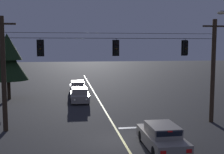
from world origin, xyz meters
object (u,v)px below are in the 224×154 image
object	(u,v)px
traffic_light_leftmost	(40,48)
car_oncoming_trailing	(78,87)
car_oncoming_lead	(79,95)
tree_verge_near	(8,59)
traffic_light_centre	(185,48)
car_waiting_near_lane	(162,137)
traffic_light_left_inner	(116,48)

from	to	relation	value
traffic_light_leftmost	car_oncoming_trailing	world-z (taller)	traffic_light_leftmost
traffic_light_leftmost	car_oncoming_lead	distance (m)	11.19
car_oncoming_lead	car_oncoming_trailing	bearing A→B (deg)	89.85
traffic_light_leftmost	car_oncoming_lead	world-z (taller)	traffic_light_leftmost
traffic_light_leftmost	tree_verge_near	xyz separation A→B (m)	(-4.43, 11.99, -1.24)
traffic_light_centre	car_oncoming_lead	world-z (taller)	traffic_light_centre
traffic_light_leftmost	car_waiting_near_lane	distance (m)	9.68
car_oncoming_lead	car_oncoming_trailing	xyz separation A→B (m)	(0.02, 5.69, 0.00)
traffic_light_centre	car_oncoming_trailing	distance (m)	17.61
traffic_light_left_inner	car_oncoming_lead	xyz separation A→B (m)	(-2.16, 9.63, -4.88)
tree_verge_near	car_oncoming_lead	bearing A→B (deg)	-17.69
car_oncoming_lead	traffic_light_left_inner	bearing A→B (deg)	-77.36
car_oncoming_trailing	tree_verge_near	bearing A→B (deg)	-155.70
car_oncoming_trailing	tree_verge_near	xyz separation A→B (m)	(-7.40, -3.34, 3.64)
car_waiting_near_lane	car_oncoming_lead	xyz separation A→B (m)	(-3.88, 14.46, -0.00)
traffic_light_left_inner	car_oncoming_lead	world-z (taller)	traffic_light_left_inner
traffic_light_centre	traffic_light_leftmost	bearing A→B (deg)	180.00
traffic_light_left_inner	car_waiting_near_lane	size ratio (longest dim) A/B	0.28
car_waiting_near_lane	traffic_light_centre	bearing A→B (deg)	55.58
traffic_light_left_inner	car_waiting_near_lane	distance (m)	7.08
traffic_light_centre	car_waiting_near_lane	distance (m)	7.62
traffic_light_left_inner	car_oncoming_trailing	size ratio (longest dim) A/B	0.28
traffic_light_centre	car_oncoming_lead	distance (m)	12.97
traffic_light_leftmost	traffic_light_left_inner	bearing A→B (deg)	0.00
traffic_light_leftmost	traffic_light_left_inner	xyz separation A→B (m)	(5.11, 0.00, 0.00)
traffic_light_left_inner	car_waiting_near_lane	world-z (taller)	traffic_light_left_inner
car_oncoming_lead	tree_verge_near	bearing A→B (deg)	162.31
car_oncoming_lead	car_oncoming_trailing	distance (m)	5.69
traffic_light_left_inner	traffic_light_leftmost	bearing A→B (deg)	180.00
traffic_light_leftmost	traffic_light_centre	distance (m)	10.14
traffic_light_leftmost	tree_verge_near	bearing A→B (deg)	110.30
traffic_light_left_inner	car_oncoming_lead	size ratio (longest dim) A/B	0.28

